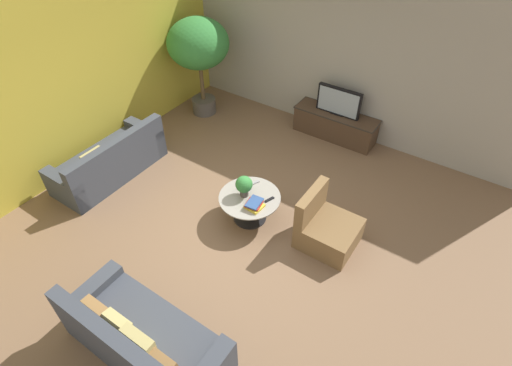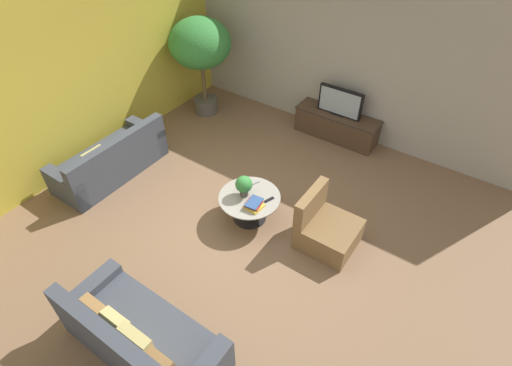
% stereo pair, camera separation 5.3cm
% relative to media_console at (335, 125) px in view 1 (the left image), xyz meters
% --- Properties ---
extents(ground_plane, '(24.00, 24.00, 0.00)m').
position_rel_media_console_xyz_m(ground_plane, '(-0.19, -2.94, -0.27)').
color(ground_plane, brown).
extents(back_wall_stone, '(7.40, 0.12, 3.00)m').
position_rel_media_console_xyz_m(back_wall_stone, '(-0.19, 0.32, 1.23)').
color(back_wall_stone, '#A39E93').
rests_on(back_wall_stone, ground).
extents(side_wall_left, '(0.12, 7.40, 3.00)m').
position_rel_media_console_xyz_m(side_wall_left, '(-3.45, -2.74, 1.23)').
color(side_wall_left, gold).
rests_on(side_wall_left, ground).
extents(media_console, '(1.64, 0.50, 0.52)m').
position_rel_media_console_xyz_m(media_console, '(0.00, 0.00, 0.00)').
color(media_console, '#473323').
rests_on(media_console, ground).
extents(television, '(0.86, 0.13, 0.53)m').
position_rel_media_console_xyz_m(television, '(0.00, -0.00, 0.51)').
color(television, black).
rests_on(television, media_console).
extents(coffee_table, '(0.94, 0.94, 0.45)m').
position_rel_media_console_xyz_m(coffee_table, '(-0.12, -2.78, 0.04)').
color(coffee_table, black).
rests_on(coffee_table, ground).
extents(couch_by_wall, '(0.84, 1.97, 0.84)m').
position_rel_media_console_xyz_m(couch_by_wall, '(-2.74, -3.27, 0.01)').
color(couch_by_wall, '#3D424C').
rests_on(couch_by_wall, ground).
extents(couch_near_entry, '(1.96, 0.84, 0.84)m').
position_rel_media_console_xyz_m(couch_near_entry, '(0.11, -5.25, 0.02)').
color(couch_near_entry, '#3D424C').
rests_on(couch_near_entry, ground).
extents(armchair_wicker, '(0.80, 0.76, 0.86)m').
position_rel_media_console_xyz_m(armchair_wicker, '(1.07, -2.56, 0.00)').
color(armchair_wicker, brown).
rests_on(armchair_wicker, ground).
extents(potted_palm_tall, '(1.21, 1.21, 2.00)m').
position_rel_media_console_xyz_m(potted_palm_tall, '(-2.74, -0.72, 1.18)').
color(potted_palm_tall, '#514C47').
rests_on(potted_palm_tall, ground).
extents(potted_plant_tabletop, '(0.26, 0.26, 0.35)m').
position_rel_media_console_xyz_m(potted_plant_tabletop, '(-0.21, -2.79, 0.38)').
color(potted_plant_tabletop, '#514C47').
rests_on(potted_plant_tabletop, coffee_table).
extents(book_stack, '(0.27, 0.29, 0.08)m').
position_rel_media_console_xyz_m(book_stack, '(0.05, -2.91, 0.22)').
color(book_stack, gold).
rests_on(book_stack, coffee_table).
extents(remote_black, '(0.09, 0.16, 0.02)m').
position_rel_media_console_xyz_m(remote_black, '(0.17, -2.67, 0.19)').
color(remote_black, black).
rests_on(remote_black, coffee_table).
extents(remote_silver, '(0.10, 0.16, 0.02)m').
position_rel_media_console_xyz_m(remote_silver, '(-0.23, -2.48, 0.19)').
color(remote_silver, gray).
rests_on(remote_silver, coffee_table).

